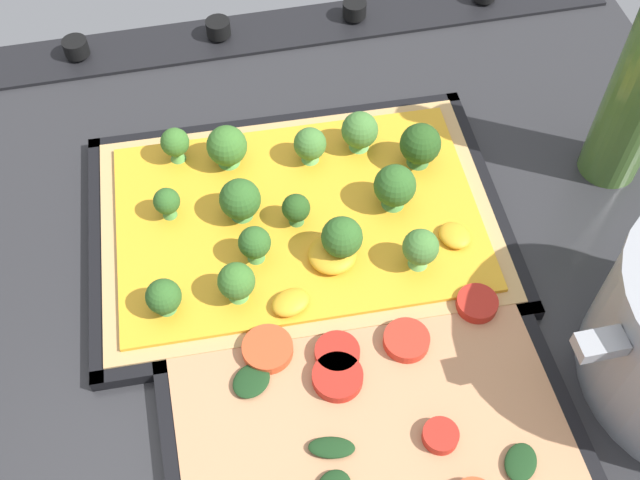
{
  "coord_description": "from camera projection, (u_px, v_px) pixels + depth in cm",
  "views": [
    {
      "loc": [
        11.31,
        38.52,
        58.89
      ],
      "look_at": [
        3.07,
        -0.28,
        3.36
      ],
      "focal_mm": 43.1,
      "sensor_mm": 36.0,
      "label": 1
    }
  ],
  "objects": [
    {
      "name": "veggie_pizza_back",
      "position": [
        372.0,
        427.0,
        0.6
      ],
      "size": [
        30.53,
        22.68,
        1.9
      ],
      "color": "tan",
      "rests_on": "baking_tray_back"
    },
    {
      "name": "stove_control_panel",
      "position": [
        287.0,
        26.0,
        0.9
      ],
      "size": [
        76.89,
        7.0,
        2.6
      ],
      "color": "black",
      "rests_on": "ground_plane"
    },
    {
      "name": "baking_tray_back",
      "position": [
        372.0,
        435.0,
        0.61
      ],
      "size": [
        32.96,
        25.11,
        1.3
      ],
      "color": "black",
      "rests_on": "ground_plane"
    },
    {
      "name": "baking_tray_front",
      "position": [
        298.0,
        225.0,
        0.73
      ],
      "size": [
        39.78,
        28.8,
        1.3
      ],
      "color": "black",
      "rests_on": "ground_plane"
    },
    {
      "name": "ground_plane",
      "position": [
        352.0,
        267.0,
        0.72
      ],
      "size": [
        80.09,
        73.07,
        3.0
      ],
      "primitive_type": "cube",
      "color": "#28282B"
    },
    {
      "name": "oil_bottle",
      "position": [
        640.0,
        93.0,
        0.69
      ],
      "size": [
        5.78,
        5.78,
        24.14
      ],
      "color": "#476B2D",
      "rests_on": "ground_plane"
    },
    {
      "name": "broccoli_pizza",
      "position": [
        302.0,
        212.0,
        0.72
      ],
      "size": [
        37.31,
        26.32,
        6.09
      ],
      "color": "tan",
      "rests_on": "baking_tray_front"
    }
  ]
}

